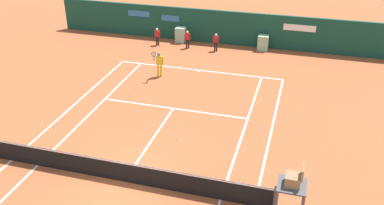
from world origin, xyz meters
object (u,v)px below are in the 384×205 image
(ball_kid_right_post, at_px, (157,35))
(tennis_ball_by_sideline, at_px, (123,66))
(player_on_baseline, at_px, (159,62))
(umpire_chair, at_px, (293,184))
(ball_kid_left_post, at_px, (216,41))
(tennis_ball_mid_court, at_px, (129,95))
(ball_kid_centre_post, at_px, (187,38))
(tennis_ball_near_service_line, at_px, (177,139))

(ball_kid_right_post, relative_size, tennis_ball_by_sideline, 19.13)
(player_on_baseline, bearing_deg, ball_kid_right_post, -80.82)
(player_on_baseline, xyz_separation_m, tennis_ball_by_sideline, (-2.80, 0.80, -0.92))
(umpire_chair, xyz_separation_m, ball_kid_left_post, (-6.31, 15.61, -0.81))
(umpire_chair, distance_m, tennis_ball_mid_court, 12.12)
(ball_kid_right_post, bearing_deg, ball_kid_centre_post, -170.04)
(ball_kid_centre_post, height_order, tennis_ball_mid_court, ball_kid_centre_post)
(ball_kid_right_post, distance_m, tennis_ball_near_service_line, 12.87)
(player_on_baseline, xyz_separation_m, tennis_ball_mid_court, (-0.77, -2.92, -0.92))
(umpire_chair, xyz_separation_m, tennis_ball_near_service_line, (-5.45, 3.88, -1.52))
(umpire_chair, height_order, ball_kid_right_post, umpire_chair)
(ball_kid_centre_post, height_order, ball_kid_right_post, ball_kid_centre_post)
(ball_kid_left_post, height_order, tennis_ball_mid_court, ball_kid_left_post)
(umpire_chair, distance_m, tennis_ball_near_service_line, 6.86)
(tennis_ball_near_service_line, bearing_deg, tennis_ball_by_sideline, 129.42)
(ball_kid_right_post, relative_size, tennis_ball_mid_court, 19.13)
(ball_kid_right_post, bearing_deg, umpire_chair, 134.37)
(ball_kid_centre_post, bearing_deg, tennis_ball_mid_court, 77.63)
(player_on_baseline, distance_m, tennis_ball_by_sideline, 3.05)
(player_on_baseline, xyz_separation_m, ball_kid_right_post, (-2.04, 5.23, -0.20))
(ball_kid_right_post, height_order, tennis_ball_mid_court, ball_kid_right_post)
(player_on_baseline, bearing_deg, tennis_ball_near_service_line, 104.12)
(tennis_ball_by_sideline, bearing_deg, tennis_ball_mid_court, -61.41)
(ball_kid_left_post, distance_m, ball_kid_right_post, 4.38)
(umpire_chair, bearing_deg, tennis_ball_by_sideline, 45.70)
(umpire_chair, height_order, tennis_ball_mid_court, umpire_chair)
(ball_kid_centre_post, height_order, tennis_ball_by_sideline, ball_kid_centre_post)
(tennis_ball_mid_court, bearing_deg, ball_kid_right_post, 98.84)
(umpire_chair, bearing_deg, ball_kid_left_post, 22.01)
(tennis_ball_near_service_line, relative_size, tennis_ball_mid_court, 1.00)
(player_on_baseline, height_order, ball_kid_right_post, player_on_baseline)
(umpire_chair, relative_size, tennis_ball_mid_court, 34.27)
(player_on_baseline, bearing_deg, ball_kid_centre_post, -104.91)
(player_on_baseline, height_order, ball_kid_centre_post, player_on_baseline)
(umpire_chair, distance_m, ball_kid_centre_post, 17.75)
(player_on_baseline, bearing_deg, umpire_chair, 117.72)
(ball_kid_centre_post, xyz_separation_m, tennis_ball_by_sideline, (-3.05, -4.44, -0.72))
(ball_kid_left_post, bearing_deg, tennis_ball_near_service_line, 105.14)
(tennis_ball_mid_court, bearing_deg, umpire_chair, -38.35)
(ball_kid_centre_post, relative_size, tennis_ball_by_sideline, 19.21)
(ball_kid_left_post, xyz_separation_m, tennis_ball_near_service_line, (0.86, -11.74, -0.71))
(ball_kid_left_post, xyz_separation_m, tennis_ball_by_sideline, (-5.14, -4.44, -0.71))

